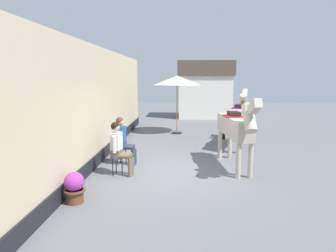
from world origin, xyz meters
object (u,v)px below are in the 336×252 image
at_px(saddled_horse_near, 236,127).
at_px(saddled_horse_far, 240,115).
at_px(satchel_bag, 117,155).
at_px(seated_visitor_far, 123,138).
at_px(cafe_parasol, 177,81).
at_px(seated_visitor_near, 119,146).
at_px(flower_planter_near, 74,187).

height_order(saddled_horse_near, saddled_horse_far, same).
xyz_separation_m(saddled_horse_far, satchel_bag, (-4.12, -1.90, -1.06)).
relative_size(seated_visitor_far, satchel_bag, 4.96).
distance_m(cafe_parasol, satchel_bag, 5.24).
relative_size(seated_visitor_far, saddled_horse_near, 0.46).
distance_m(seated_visitor_far, saddled_horse_far, 4.59).
bearing_deg(saddled_horse_near, seated_visitor_far, 176.14).
bearing_deg(satchel_bag, seated_visitor_far, -160.24).
height_order(seated_visitor_far, saddled_horse_near, saddled_horse_near).
xyz_separation_m(seated_visitor_near, saddled_horse_far, (3.70, 3.56, 0.38)).
distance_m(flower_planter_near, cafe_parasol, 8.32).
relative_size(seated_visitor_near, satchel_bag, 4.96).
relative_size(flower_planter_near, cafe_parasol, 0.25).
distance_m(saddled_horse_near, satchel_bag, 3.77).
relative_size(saddled_horse_far, cafe_parasol, 1.12).
bearing_deg(seated_visitor_near, seated_visitor_far, 94.95).
relative_size(seated_visitor_near, flower_planter_near, 2.17).
height_order(flower_planter_near, satchel_bag, flower_planter_near).
bearing_deg(saddled_horse_far, flower_planter_near, -128.23).
xyz_separation_m(saddled_horse_far, cafe_parasol, (-2.34, 2.48, 1.20)).
xyz_separation_m(saddled_horse_near, cafe_parasol, (-1.72, 5.26, 1.20)).
xyz_separation_m(seated_visitor_far, satchel_bag, (-0.34, 0.68, -0.68)).
height_order(seated_visitor_near, saddled_horse_near, saddled_horse_near).
height_order(saddled_horse_far, cafe_parasol, cafe_parasol).
distance_m(seated_visitor_near, seated_visitor_far, 0.99).
bearing_deg(seated_visitor_near, flower_planter_near, -106.45).
distance_m(seated_visitor_near, saddled_horse_near, 3.20).
bearing_deg(saddled_horse_near, cafe_parasol, 108.09).
xyz_separation_m(saddled_horse_far, flower_planter_near, (-4.23, -5.37, -0.82)).
height_order(seated_visitor_near, flower_planter_near, seated_visitor_near).
height_order(seated_visitor_far, saddled_horse_far, saddled_horse_far).
height_order(saddled_horse_far, satchel_bag, saddled_horse_far).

